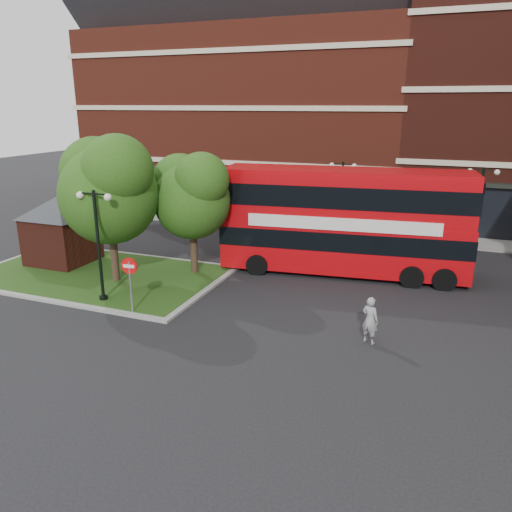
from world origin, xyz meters
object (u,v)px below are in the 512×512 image
at_px(car_white, 355,230).
at_px(car_silver, 258,222).
at_px(bus, 344,215).
at_px(woman, 370,320).

bearing_deg(car_white, car_silver, 97.85).
bearing_deg(car_white, bus, -167.94).
relative_size(bus, car_white, 2.91).
height_order(bus, woman, bus).
bearing_deg(car_silver, car_white, -83.03).
height_order(woman, car_white, woman).
height_order(bus, car_silver, bus).
bearing_deg(bus, car_white, 87.36).
xyz_separation_m(car_silver, car_white, (6.67, 0.00, 0.05)).
bearing_deg(car_white, woman, -159.74).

